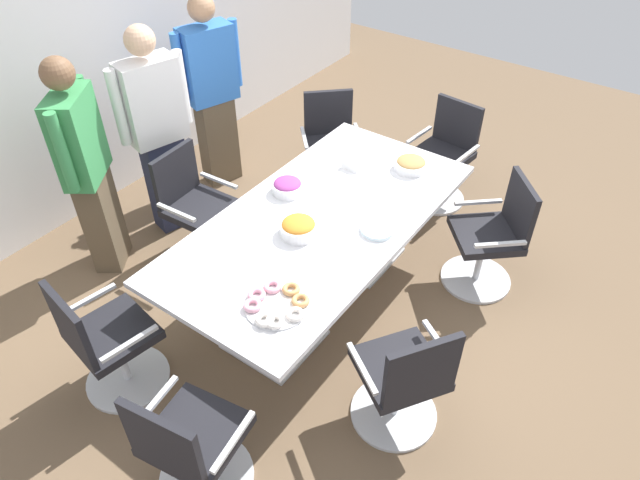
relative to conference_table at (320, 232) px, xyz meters
The scene contains 19 objects.
ground_plane 0.63m from the conference_table, ahead, with size 10.00×10.00×0.01m, color brown.
back_wall 2.52m from the conference_table, 90.00° to the left, with size 8.00×0.10×2.80m, color white.
conference_table is the anchor object (origin of this frame).
office_chair_0 1.67m from the conference_table, 168.48° to the right, with size 0.62×0.62×0.91m.
office_chair_1 1.22m from the conference_table, 120.81° to the right, with size 0.75×0.75×0.91m.
office_chair_2 1.31m from the conference_table, 46.99° to the right, with size 0.76×0.76×0.91m.
office_chair_3 1.71m from the conference_table, ahead, with size 0.60×0.60×0.91m.
office_chair_4 1.47m from the conference_table, 31.68° to the left, with size 0.76×0.76×0.91m.
office_chair_5 1.13m from the conference_table, 97.65° to the left, with size 0.57×0.57×0.91m.
office_chair_6 1.56m from the conference_table, 157.58° to the left, with size 0.62×0.62×0.91m.
person_standing_0 1.75m from the conference_table, 112.14° to the left, with size 0.55×0.43×1.72m.
person_standing_1 1.59m from the conference_table, 90.10° to the left, with size 0.61×0.32×1.74m.
person_standing_2 1.88m from the conference_table, 66.15° to the left, with size 0.61×0.34×1.73m.
snack_bowl_candy_mix 0.42m from the conference_table, 73.47° to the left, with size 0.23×0.23×0.11m.
snack_bowl_chips_orange 0.29m from the conference_table, behind, with size 0.25×0.25×0.12m.
snack_bowl_cookies 0.93m from the conference_table, 13.53° to the right, with size 0.25×0.25×0.10m.
donut_platter 0.88m from the conference_table, 161.27° to the right, with size 0.38×0.38×0.04m.
plate_stack 0.43m from the conference_table, 75.60° to the right, with size 0.23×0.23×0.03m.
napkin_pile 0.70m from the conference_table, 13.40° to the left, with size 0.14×0.14×0.06m, color white.
Camera 1 is at (-2.53, -1.80, 3.19)m, focal length 32.42 mm.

